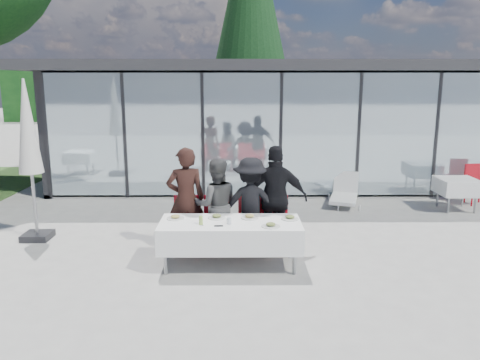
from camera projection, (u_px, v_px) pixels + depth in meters
name	position (u px, v px, depth m)	size (l,w,h in m)	color
ground	(240.00, 256.00, 8.05)	(90.00, 90.00, 0.00)	#9E9C95
pavilion	(299.00, 106.00, 15.60)	(14.80, 8.80, 3.44)	gray
treeline	(211.00, 91.00, 34.97)	(62.50, 2.00, 4.40)	#113613
dining_table	(230.00, 234.00, 7.52)	(2.26, 0.96, 0.75)	white
diner_a	(186.00, 199.00, 8.19)	(0.67, 0.67, 1.84)	black
diner_chair_a	(186.00, 221.00, 8.24)	(0.44, 0.44, 0.97)	#B40C17
diner_b	(216.00, 205.00, 8.21)	(0.80, 0.80, 1.64)	#4B4B4B
diner_chair_b	(216.00, 221.00, 8.25)	(0.44, 0.44, 0.97)	#B40C17
diner_c	(251.00, 204.00, 8.22)	(1.07, 1.07, 1.66)	black
diner_chair_c	(251.00, 221.00, 8.25)	(0.44, 0.44, 0.97)	#B40C17
diner_d	(276.00, 198.00, 8.20)	(1.10, 1.10, 1.87)	black
diner_chair_d	(276.00, 221.00, 8.25)	(0.44, 0.44, 0.97)	#B40C17
plate_a	(175.00, 217.00, 7.62)	(0.29, 0.29, 0.07)	silver
plate_b	(217.00, 217.00, 7.66)	(0.29, 0.29, 0.07)	silver
plate_c	(250.00, 217.00, 7.65)	(0.29, 0.29, 0.07)	silver
plate_d	(290.00, 218.00, 7.60)	(0.29, 0.29, 0.07)	silver
plate_extra	(271.00, 225.00, 7.20)	(0.29, 0.29, 0.07)	silver
juice_bottle	(201.00, 220.00, 7.31)	(0.06, 0.06, 0.13)	#9FC752
drinking_glasses	(229.00, 221.00, 7.34)	(0.07, 0.07, 0.10)	silver
folded_eyeglasses	(219.00, 226.00, 7.23)	(0.14, 0.03, 0.01)	black
spare_table_right	(457.00, 187.00, 10.84)	(0.86, 0.86, 0.74)	white
spare_chair_a	(475.00, 182.00, 11.40)	(0.51, 0.51, 0.97)	#B40C17
market_umbrella	(28.00, 137.00, 8.52)	(0.50, 0.50, 3.00)	black
lounger	(344.00, 193.00, 11.49)	(0.96, 1.45, 0.72)	white
conifer_tree	(250.00, 7.00, 19.53)	(4.00, 4.00, 10.50)	#382316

